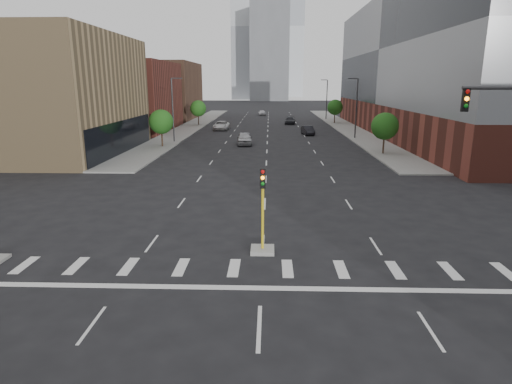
{
  "coord_description": "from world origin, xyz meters",
  "views": [
    {
      "loc": [
        0.31,
        -11.47,
        8.42
      ],
      "look_at": [
        -0.41,
        11.59,
        2.5
      ],
      "focal_mm": 30.0,
      "sensor_mm": 36.0,
      "label": 1
    }
  ],
  "objects_px": {
    "median_traffic_signal": "(263,234)",
    "car_distant": "(262,113)",
    "car_deep_right": "(290,120)",
    "car_near_left": "(245,138)",
    "car_far_left": "(221,125)",
    "car_mid_right": "(308,130)"
  },
  "relations": [
    {
      "from": "car_far_left",
      "to": "car_distant",
      "type": "distance_m",
      "value": 36.08
    },
    {
      "from": "car_distant",
      "to": "car_far_left",
      "type": "bearing_deg",
      "value": -108.08
    },
    {
      "from": "car_mid_right",
      "to": "car_far_left",
      "type": "relative_size",
      "value": 0.79
    },
    {
      "from": "median_traffic_signal",
      "to": "car_far_left",
      "type": "xyz_separation_m",
      "value": [
        -8.52,
        58.09,
        -0.18
      ]
    },
    {
      "from": "car_mid_right",
      "to": "car_distant",
      "type": "height_order",
      "value": "car_mid_right"
    },
    {
      "from": "car_deep_right",
      "to": "car_near_left",
      "type": "bearing_deg",
      "value": -99.29
    },
    {
      "from": "car_near_left",
      "to": "car_deep_right",
      "type": "bearing_deg",
      "value": 72.1
    },
    {
      "from": "median_traffic_signal",
      "to": "car_deep_right",
      "type": "distance_m",
      "value": 69.88
    },
    {
      "from": "car_mid_right",
      "to": "car_deep_right",
      "type": "relative_size",
      "value": 0.89
    },
    {
      "from": "car_far_left",
      "to": "car_near_left",
      "type": "bearing_deg",
      "value": -73.84
    },
    {
      "from": "car_mid_right",
      "to": "car_distant",
      "type": "relative_size",
      "value": 1.08
    },
    {
      "from": "median_traffic_signal",
      "to": "car_distant",
      "type": "height_order",
      "value": "median_traffic_signal"
    },
    {
      "from": "car_mid_right",
      "to": "car_near_left",
      "type": "bearing_deg",
      "value": -136.67
    },
    {
      "from": "car_near_left",
      "to": "car_mid_right",
      "type": "bearing_deg",
      "value": 46.91
    },
    {
      "from": "car_near_left",
      "to": "car_mid_right",
      "type": "relative_size",
      "value": 1.11
    },
    {
      "from": "car_near_left",
      "to": "car_mid_right",
      "type": "xyz_separation_m",
      "value": [
        9.82,
        11.96,
        -0.11
      ]
    },
    {
      "from": "median_traffic_signal",
      "to": "car_far_left",
      "type": "distance_m",
      "value": 58.71
    },
    {
      "from": "car_near_left",
      "to": "car_deep_right",
      "type": "xyz_separation_m",
      "value": [
        7.76,
        30.65,
        -0.12
      ]
    },
    {
      "from": "car_near_left",
      "to": "car_far_left",
      "type": "height_order",
      "value": "car_near_left"
    },
    {
      "from": "car_deep_right",
      "to": "car_far_left",
      "type": "bearing_deg",
      "value": -133.5
    },
    {
      "from": "car_mid_right",
      "to": "car_distant",
      "type": "xyz_separation_m",
      "value": [
        -8.31,
        42.47,
        -0.03
      ]
    },
    {
      "from": "car_near_left",
      "to": "car_distant",
      "type": "height_order",
      "value": "car_near_left"
    }
  ]
}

